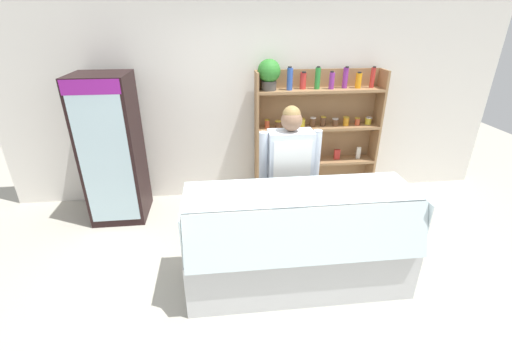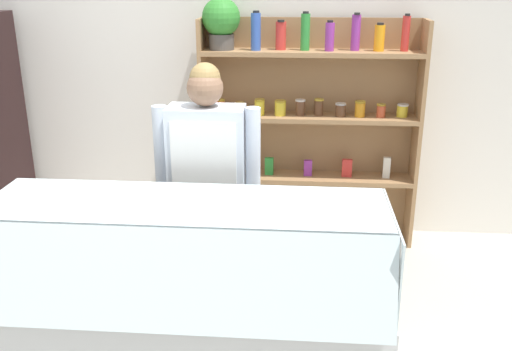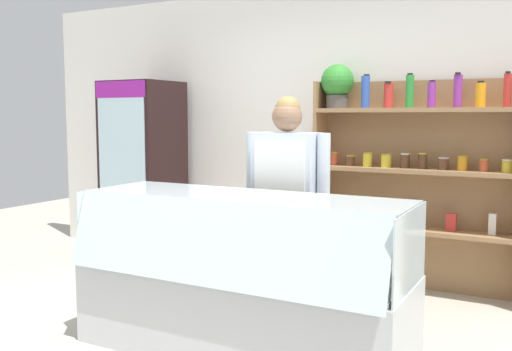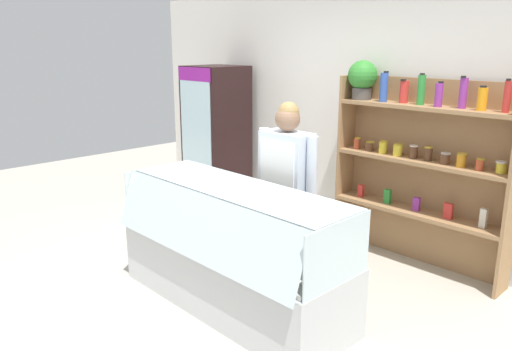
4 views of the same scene
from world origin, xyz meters
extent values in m
plane|color=#B7B2A3|center=(0.00, 0.00, 0.00)|extent=(12.00, 12.00, 0.00)
cube|color=white|center=(0.00, 1.96, 1.35)|extent=(6.80, 0.10, 2.70)
cube|color=black|center=(-1.85, 1.46, 0.92)|extent=(0.65, 0.64, 1.84)
cube|color=silver|center=(-1.85, 1.14, 0.92)|extent=(0.57, 0.01, 1.64)
cube|color=#8C1E8C|center=(-1.85, 1.13, 1.75)|extent=(0.61, 0.01, 0.16)
cylinder|color=#2D8C38|center=(-2.03, 1.20, 0.34)|extent=(0.06, 0.06, 0.19)
cylinder|color=#2D8C38|center=(-1.85, 1.20, 0.35)|extent=(0.06, 0.06, 0.20)
cylinder|color=red|center=(-1.68, 1.20, 0.34)|extent=(0.07, 0.07, 0.19)
cylinder|color=orange|center=(-2.03, 1.20, 0.81)|extent=(0.05, 0.05, 0.17)
cylinder|color=silver|center=(-1.85, 1.20, 0.82)|extent=(0.05, 0.05, 0.18)
cylinder|color=red|center=(-1.68, 1.20, 0.80)|extent=(0.05, 0.05, 0.15)
cylinder|color=purple|center=(-2.03, 1.20, 1.30)|extent=(0.06, 0.06, 0.18)
cylinder|color=silver|center=(-1.85, 1.20, 1.29)|extent=(0.06, 0.06, 0.16)
cylinder|color=orange|center=(-1.68, 1.20, 1.30)|extent=(0.06, 0.06, 0.18)
cube|color=#9E754C|center=(0.82, 1.85, 0.90)|extent=(1.71, 0.02, 1.79)
cube|color=#9E754C|center=(-0.03, 1.71, 0.90)|extent=(0.03, 0.28, 1.79)
cube|color=#9E754C|center=(0.82, 1.71, 0.54)|extent=(1.65, 0.28, 0.04)
cube|color=#9E754C|center=(0.82, 1.71, 1.04)|extent=(1.65, 0.28, 0.04)
cube|color=#9E754C|center=(0.82, 1.71, 1.54)|extent=(1.65, 0.28, 0.04)
cylinder|color=#4C4742|center=(0.13, 1.71, 1.62)|extent=(0.19, 0.19, 0.12)
sphere|color=#31842D|center=(0.13, 1.71, 1.80)|extent=(0.29, 0.29, 0.29)
cylinder|color=#3356B2|center=(0.39, 1.69, 1.70)|extent=(0.07, 0.07, 0.27)
cylinder|color=black|center=(0.39, 1.71, 1.84)|extent=(0.05, 0.05, 0.02)
cylinder|color=red|center=(0.58, 1.74, 1.66)|extent=(0.08, 0.08, 0.21)
cylinder|color=black|center=(0.58, 1.71, 1.78)|extent=(0.05, 0.05, 0.02)
cylinder|color=#2D8C38|center=(0.76, 1.72, 1.69)|extent=(0.07, 0.07, 0.27)
cylinder|color=black|center=(0.76, 1.71, 1.84)|extent=(0.05, 0.05, 0.02)
cylinder|color=purple|center=(0.95, 1.69, 1.66)|extent=(0.07, 0.07, 0.21)
cylinder|color=black|center=(0.95, 1.71, 1.77)|extent=(0.04, 0.04, 0.02)
cylinder|color=purple|center=(1.14, 1.74, 1.69)|extent=(0.07, 0.07, 0.26)
cylinder|color=black|center=(1.14, 1.71, 1.83)|extent=(0.04, 0.04, 0.02)
cylinder|color=orange|center=(1.31, 1.72, 1.66)|extent=(0.08, 0.08, 0.19)
cylinder|color=black|center=(1.31, 1.71, 1.76)|extent=(0.05, 0.05, 0.02)
cylinder|color=red|center=(1.51, 1.73, 1.69)|extent=(0.06, 0.06, 0.26)
cylinder|color=black|center=(1.51, 1.71, 1.82)|extent=(0.04, 0.04, 0.02)
cylinder|color=#BF4C2D|center=(0.11, 1.70, 1.11)|extent=(0.07, 0.07, 0.10)
cylinder|color=gold|center=(0.11, 1.71, 1.17)|extent=(0.07, 0.07, 0.01)
cylinder|color=brown|center=(0.26, 1.69, 1.10)|extent=(0.08, 0.08, 0.08)
cylinder|color=gold|center=(0.26, 1.71, 1.15)|extent=(0.08, 0.08, 0.01)
cylinder|color=yellow|center=(0.42, 1.69, 1.11)|extent=(0.08, 0.08, 0.11)
cylinder|color=gold|center=(0.42, 1.71, 1.17)|extent=(0.08, 0.08, 0.01)
cylinder|color=yellow|center=(0.58, 1.69, 1.11)|extent=(0.09, 0.09, 0.10)
cylinder|color=gold|center=(0.58, 1.71, 1.17)|extent=(0.09, 0.09, 0.01)
cylinder|color=brown|center=(0.74, 1.71, 1.11)|extent=(0.08, 0.08, 0.11)
cylinder|color=silver|center=(0.74, 1.71, 1.18)|extent=(0.08, 0.08, 0.01)
cylinder|color=brown|center=(0.88, 1.72, 1.12)|extent=(0.07, 0.07, 0.12)
cylinder|color=gold|center=(0.88, 1.71, 1.18)|extent=(0.07, 0.07, 0.01)
cylinder|color=brown|center=(1.05, 1.70, 1.10)|extent=(0.08, 0.08, 0.09)
cylinder|color=silver|center=(1.05, 1.71, 1.15)|extent=(0.08, 0.08, 0.01)
cylinder|color=orange|center=(1.20, 1.70, 1.11)|extent=(0.08, 0.08, 0.11)
cylinder|color=gold|center=(1.20, 1.71, 1.17)|extent=(0.08, 0.08, 0.01)
cylinder|color=#BF4C2D|center=(1.36, 1.69, 1.10)|extent=(0.07, 0.07, 0.09)
cylinder|color=gold|center=(1.36, 1.71, 1.15)|extent=(0.07, 0.07, 0.01)
cylinder|color=yellow|center=(1.53, 1.73, 1.10)|extent=(0.08, 0.08, 0.09)
cylinder|color=silver|center=(1.53, 1.71, 1.15)|extent=(0.09, 0.09, 0.01)
cube|color=red|center=(0.19, 1.71, 0.62)|extent=(0.06, 0.04, 0.13)
cube|color=#2D8C38|center=(0.50, 1.71, 0.63)|extent=(0.07, 0.05, 0.14)
cube|color=purple|center=(0.82, 1.71, 0.62)|extent=(0.07, 0.04, 0.13)
cube|color=red|center=(1.13, 1.71, 0.63)|extent=(0.08, 0.04, 0.15)
cube|color=silver|center=(1.44, 1.71, 0.64)|extent=(0.06, 0.04, 0.17)
cube|color=silver|center=(0.17, -0.06, 0.28)|extent=(2.10, 0.73, 0.55)
cube|color=white|center=(0.17, -0.06, 0.57)|extent=(2.04, 0.67, 0.03)
cube|color=silver|center=(0.17, -0.41, 0.78)|extent=(2.06, 0.16, 0.47)
cube|color=silver|center=(0.17, -0.01, 1.00)|extent=(2.06, 0.57, 0.01)
cube|color=silver|center=(-0.87, -0.06, 0.78)|extent=(0.01, 0.69, 0.45)
cube|color=silver|center=(1.21, -0.06, 0.78)|extent=(0.01, 0.69, 0.45)
cube|color=beige|center=(-0.66, 0.03, 0.61)|extent=(0.16, 0.12, 0.05)
cube|color=white|center=(-0.66, -0.19, 0.61)|extent=(0.05, 0.03, 0.02)
cube|color=beige|center=(-0.33, 0.03, 0.61)|extent=(0.16, 0.11, 0.06)
cube|color=white|center=(-0.33, -0.19, 0.61)|extent=(0.05, 0.03, 0.02)
cube|color=tan|center=(0.00, 0.03, 0.61)|extent=(0.16, 0.14, 0.04)
cube|color=white|center=(0.00, -0.19, 0.61)|extent=(0.05, 0.03, 0.02)
cube|color=tan|center=(0.34, 0.03, 0.61)|extent=(0.16, 0.14, 0.05)
cube|color=white|center=(0.34, -0.19, 0.61)|extent=(0.05, 0.03, 0.02)
cube|color=beige|center=(0.67, 0.03, 0.61)|extent=(0.17, 0.14, 0.05)
cube|color=white|center=(0.67, -0.19, 0.61)|extent=(0.05, 0.03, 0.02)
cube|color=beige|center=(1.00, 0.03, 0.61)|extent=(0.16, 0.11, 0.06)
cube|color=white|center=(1.00, -0.19, 0.61)|extent=(0.05, 0.03, 0.02)
cylinder|color=#A35B4C|center=(-0.70, -0.17, 0.65)|extent=(0.18, 0.15, 0.14)
cylinder|color=tan|center=(-0.48, -0.17, 0.66)|extent=(0.15, 0.16, 0.16)
cylinder|color=tan|center=(-0.26, -0.17, 0.64)|extent=(0.16, 0.13, 0.11)
cylinder|color=white|center=(0.70, -0.15, 0.70)|extent=(0.07, 0.07, 0.23)
cylinder|color=white|center=(0.80, -0.15, 0.69)|extent=(0.07, 0.07, 0.22)
cylinder|color=#383D51|center=(0.09, 0.55, 0.38)|extent=(0.13, 0.13, 0.75)
cylinder|color=#383D51|center=(0.29, 0.55, 0.38)|extent=(0.13, 0.13, 0.75)
cube|color=silver|center=(0.19, 0.55, 1.07)|extent=(0.46, 0.24, 0.62)
cube|color=white|center=(0.19, 0.43, 0.73)|extent=(0.38, 0.01, 1.16)
cylinder|color=silver|center=(-0.09, 0.55, 1.10)|extent=(0.09, 0.09, 0.56)
cylinder|color=silver|center=(0.47, 0.55, 1.10)|extent=(0.09, 0.09, 0.56)
sphere|color=#8C664C|center=(0.19, 0.55, 1.49)|extent=(0.21, 0.21, 0.21)
sphere|color=#997A47|center=(0.19, 0.56, 1.54)|extent=(0.18, 0.18, 0.18)
camera|label=1|loc=(-0.53, -2.67, 2.44)|focal=24.00mm
camera|label=2|loc=(0.74, -2.68, 2.12)|focal=40.00mm
camera|label=3|loc=(1.90, -3.08, 1.50)|focal=40.00mm
camera|label=4|loc=(3.00, -2.53, 2.10)|focal=35.00mm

